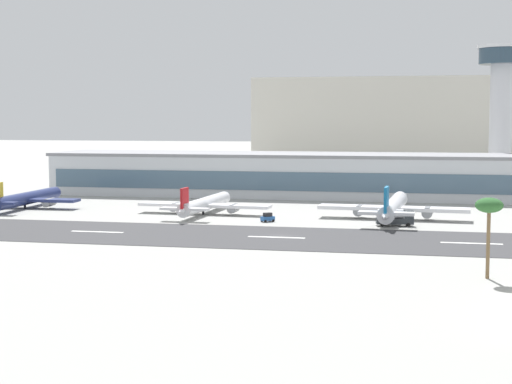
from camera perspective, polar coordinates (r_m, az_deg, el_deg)
name	(u,v)px	position (r m, az deg, el deg)	size (l,w,h in m)	color
ground_plane	(282,237)	(166.75, 1.88, -3.23)	(1400.00, 1400.00, 0.00)	#9E9E99
runway_strip	(281,238)	(165.13, 1.78, -3.30)	(800.00, 32.38, 0.08)	#38383A
runway_centreline_dash_3	(97,232)	(176.68, -11.35, -2.82)	(12.00, 1.20, 0.01)	white
runway_centreline_dash_4	(277,237)	(165.27, 1.49, -3.27)	(12.00, 1.20, 0.01)	white
runway_centreline_dash_5	(471,243)	(163.02, 15.24, -3.58)	(12.00, 1.20, 0.01)	white
terminal_building	(317,175)	(254.70, 4.41, 1.25)	(173.10, 29.78, 13.70)	silver
control_tower	(501,98)	(291.81, 17.23, 6.49)	(17.38, 17.38, 50.38)	silver
distant_hotel_block	(392,128)	(346.13, 9.76, 4.59)	(116.59, 34.37, 42.12)	beige
airliner_gold_tail_gate_0	(25,199)	(227.94, -16.27, -0.48)	(29.97, 39.76, 8.30)	navy
airliner_red_tail_gate_1	(203,205)	(205.49, -3.81, -0.90)	(35.33, 38.91, 8.12)	white
airliner_blue_tail_gate_2	(393,207)	(197.16, 9.82, -1.10)	(37.14, 45.46, 9.49)	silver
service_baggage_tug_0	(268,217)	(190.52, 0.84, -1.84)	(3.44, 3.35, 2.20)	#23569E
service_fuel_truck_1	(395,217)	(185.76, 9.96, -1.80)	(8.80, 3.91, 3.95)	#2D3338
palm_tree_1	(489,208)	(126.85, 16.42, -1.12)	(4.28, 4.28, 12.60)	brown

